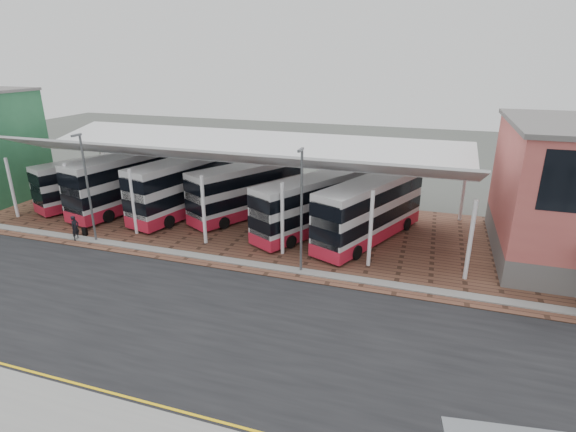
# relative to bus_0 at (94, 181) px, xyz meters

# --- Properties ---
(ground) EXTENTS (140.00, 140.00, 0.00)m
(ground) POSITION_rel_bus_0_xyz_m (20.23, -13.80, -2.15)
(ground) COLOR #434641
(road) EXTENTS (120.00, 14.00, 0.02)m
(road) POSITION_rel_bus_0_xyz_m (20.23, -14.80, -2.14)
(road) COLOR black
(road) RESTS_ON ground
(forecourt) EXTENTS (72.00, 16.00, 0.06)m
(forecourt) POSITION_rel_bus_0_xyz_m (22.23, -0.80, -2.12)
(forecourt) COLOR brown
(forecourt) RESTS_ON ground
(north_kerb) EXTENTS (120.00, 0.80, 0.14)m
(north_kerb) POSITION_rel_bus_0_xyz_m (20.23, -7.60, -2.08)
(north_kerb) COLOR gray
(north_kerb) RESTS_ON ground
(yellow_line_near) EXTENTS (120.00, 0.12, 0.01)m
(yellow_line_near) POSITION_rel_bus_0_xyz_m (20.23, -20.80, -2.12)
(yellow_line_near) COLOR yellow
(yellow_line_near) RESTS_ON road
(yellow_line_far) EXTENTS (120.00, 0.12, 0.01)m
(yellow_line_far) POSITION_rel_bus_0_xyz_m (20.23, -20.50, -2.12)
(yellow_line_far) COLOR yellow
(yellow_line_far) RESTS_ON road
(canopy) EXTENTS (37.00, 11.63, 7.07)m
(canopy) POSITION_rel_bus_0_xyz_m (14.23, 0.14, 3.65)
(canopy) COLOR white
(canopy) RESTS_ON ground
(lamp_west) EXTENTS (0.16, 0.90, 8.07)m
(lamp_west) POSITION_rel_bus_0_xyz_m (6.23, -7.53, 2.21)
(lamp_west) COLOR #585C61
(lamp_west) RESTS_ON ground
(lamp_east) EXTENTS (0.16, 0.90, 8.07)m
(lamp_east) POSITION_rel_bus_0_xyz_m (22.23, -7.53, 2.21)
(lamp_east) COLOR #585C61
(lamp_east) RESTS_ON ground
(bus_0) EXTENTS (6.08, 10.30, 4.20)m
(bus_0) POSITION_rel_bus_0_xyz_m (0.00, 0.00, 0.00)
(bus_0) COLOR silver
(bus_0) RESTS_ON forecourt
(bus_1) EXTENTS (5.35, 12.21, 4.90)m
(bus_1) POSITION_rel_bus_0_xyz_m (4.09, -0.01, 0.35)
(bus_1) COLOR silver
(bus_1) RESTS_ON forecourt
(bus_2) EXTENTS (5.45, 12.07, 4.85)m
(bus_2) POSITION_rel_bus_0_xyz_m (9.62, 0.40, 0.32)
(bus_2) COLOR silver
(bus_2) RESTS_ON forecourt
(bus_3) EXTENTS (7.39, 10.67, 4.46)m
(bus_3) POSITION_rel_bus_0_xyz_m (14.86, 1.29, 0.13)
(bus_3) COLOR silver
(bus_3) RESTS_ON forecourt
(bus_4) EXTENTS (7.21, 10.50, 4.38)m
(bus_4) POSITION_rel_bus_0_xyz_m (21.04, -0.72, 0.09)
(bus_4) COLOR silver
(bus_4) RESTS_ON forecourt
(bus_5) EXTENTS (6.78, 11.29, 4.61)m
(bus_5) POSITION_rel_bus_0_xyz_m (25.55, -0.88, 0.21)
(bus_5) COLOR silver
(bus_5) RESTS_ON forecourt
(pedestrian) EXTENTS (0.47, 0.70, 1.89)m
(pedestrian) POSITION_rel_bus_0_xyz_m (4.75, -7.80, -1.14)
(pedestrian) COLOR black
(pedestrian) RESTS_ON forecourt
(suitcase) EXTENTS (0.36, 0.25, 0.61)m
(suitcase) POSITION_rel_bus_0_xyz_m (4.71, -6.89, -1.78)
(suitcase) COLOR black
(suitcase) RESTS_ON forecourt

